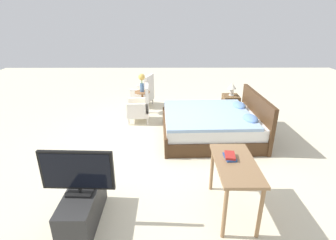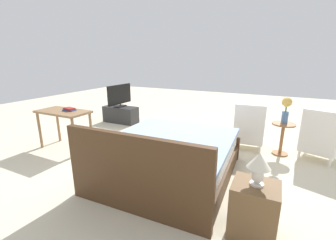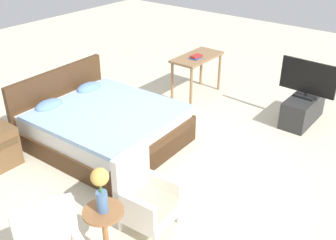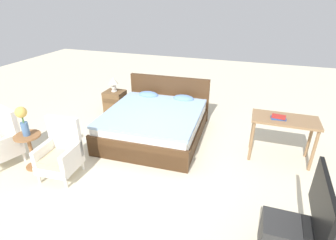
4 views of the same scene
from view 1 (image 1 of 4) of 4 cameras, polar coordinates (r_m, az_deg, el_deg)
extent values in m
plane|color=beige|center=(5.57, 0.34, -4.88)|extent=(16.00, 16.00, 0.00)
cube|color=#472D19|center=(5.81, 9.13, -2.44)|extent=(1.83, 2.09, 0.28)
cube|color=white|center=(5.71, 9.28, -0.07)|extent=(1.76, 2.01, 0.24)
cube|color=#93B2D6|center=(5.63, 8.57, 1.33)|extent=(1.81, 1.85, 0.06)
cube|color=#472D19|center=(5.95, 18.61, 0.78)|extent=(1.80, 0.14, 0.96)
cube|color=#472D19|center=(5.68, -0.67, -2.08)|extent=(1.80, 0.12, 0.40)
ellipsoid|color=#668ED1|center=(6.17, 15.21, 3.07)|extent=(0.45, 0.29, 0.14)
ellipsoid|color=#668ED1|center=(5.47, 17.53, 0.29)|extent=(0.45, 0.29, 0.14)
cylinder|color=white|center=(8.04, -6.43, 4.38)|extent=(0.04, 0.04, 0.16)
cylinder|color=white|center=(7.65, -7.82, 3.35)|extent=(0.04, 0.04, 0.16)
cylinder|color=white|center=(7.87, -3.36, 4.08)|extent=(0.04, 0.04, 0.16)
cylinder|color=white|center=(7.47, -4.63, 3.01)|extent=(0.04, 0.04, 0.16)
cube|color=white|center=(7.71, -5.60, 4.71)|extent=(0.68, 0.68, 0.12)
cube|color=#C6B289|center=(7.68, -5.63, 5.49)|extent=(0.63, 0.63, 0.10)
cube|color=white|center=(7.52, -4.08, 7.31)|extent=(0.54, 0.24, 0.64)
cube|color=white|center=(7.86, -4.97, 6.53)|extent=(0.23, 0.51, 0.26)
cube|color=white|center=(7.45, -6.37, 5.57)|extent=(0.23, 0.51, 0.26)
cylinder|color=white|center=(6.88, -8.29, 1.10)|extent=(0.04, 0.04, 0.16)
cylinder|color=white|center=(6.45, -8.54, -0.38)|extent=(0.04, 0.04, 0.16)
cylinder|color=white|center=(6.86, -4.45, 1.21)|extent=(0.04, 0.04, 0.16)
cylinder|color=white|center=(6.43, -4.45, -0.27)|extent=(0.04, 0.04, 0.16)
cube|color=white|center=(6.60, -6.48, 1.57)|extent=(0.58, 0.58, 0.12)
cube|color=#C6B289|center=(6.56, -6.53, 2.46)|extent=(0.53, 0.53, 0.10)
cube|color=white|center=(6.47, -4.59, 4.77)|extent=(0.54, 0.12, 0.64)
cube|color=white|center=(6.76, -6.49, 3.78)|extent=(0.10, 0.52, 0.26)
cube|color=white|center=(6.31, -6.63, 2.42)|extent=(0.10, 0.52, 0.26)
cylinder|color=#936038|center=(7.22, -5.47, 1.71)|extent=(0.28, 0.28, 0.03)
cylinder|color=#936038|center=(7.12, -5.55, 3.87)|extent=(0.06, 0.06, 0.55)
cylinder|color=#936038|center=(7.03, -5.64, 6.08)|extent=(0.40, 0.40, 0.02)
cylinder|color=#4C709E|center=(7.00, -5.68, 7.04)|extent=(0.11, 0.11, 0.22)
cylinder|color=#477538|center=(6.96, -5.73, 8.31)|extent=(0.02, 0.02, 0.10)
sphere|color=#E0B251|center=(6.93, -5.77, 9.29)|extent=(0.17, 0.17, 0.17)
cube|color=brown|center=(7.06, 13.40, 3.04)|extent=(0.44, 0.40, 0.56)
cube|color=brown|center=(6.98, 11.84, 3.93)|extent=(0.37, 0.01, 0.09)
cylinder|color=silver|center=(6.97, 13.61, 5.30)|extent=(0.13, 0.13, 0.02)
ellipsoid|color=silver|center=(6.95, 13.68, 6.01)|extent=(0.11, 0.11, 0.16)
cone|color=silver|center=(6.91, 13.80, 7.24)|extent=(0.22, 0.22, 0.15)
cube|color=#2D2D2D|center=(3.74, -18.08, -17.59)|extent=(0.96, 0.40, 0.44)
cube|color=black|center=(3.59, -18.54, -14.67)|extent=(0.21, 0.33, 0.03)
cylinder|color=black|center=(3.57, -18.62, -14.16)|extent=(0.04, 0.04, 0.05)
cube|color=black|center=(3.41, -19.22, -10.27)|extent=(0.08, 0.90, 0.52)
cube|color=black|center=(3.39, -19.36, -10.49)|extent=(0.04, 0.84, 0.47)
cylinder|color=#8E6B47|center=(4.08, 9.54, -10.49)|extent=(0.05, 0.05, 0.73)
cylinder|color=#8E6B47|center=(3.34, 12.22, -19.24)|extent=(0.05, 0.05, 0.73)
cylinder|color=#8E6B47|center=(4.17, 15.33, -10.25)|extent=(0.05, 0.05, 0.73)
cylinder|color=#8E6B47|center=(3.45, 19.42, -18.59)|extent=(0.05, 0.05, 0.73)
cube|color=#8E6B47|center=(3.53, 14.56, -9.25)|extent=(1.04, 0.52, 0.04)
cube|color=#284C8E|center=(3.59, 13.30, -7.89)|extent=(0.24, 0.15, 0.02)
cube|color=#AD2823|center=(3.58, 13.34, -7.50)|extent=(0.23, 0.15, 0.03)
camera|label=2|loc=(7.60, 30.28, 13.37)|focal=24.00mm
camera|label=3|loc=(9.09, -20.90, 24.63)|focal=42.00mm
camera|label=4|loc=(4.84, -46.45, 16.38)|focal=28.00mm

